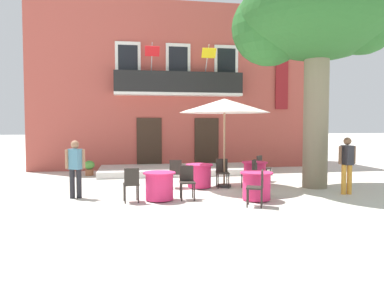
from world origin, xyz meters
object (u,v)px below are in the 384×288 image
object	(u,v)px
cafe_chair_near_tree_0	(222,171)
cafe_chair_middle_1	(258,185)
plane_tree	(315,19)
cafe_table_front	(159,186)
cafe_chair_middle_0	(259,177)
cafe_chair_far_side_0	(251,171)
pedestrian_near_entrance	(75,166)
cafe_chair_front_1	(131,182)
cafe_chair_near_tree_1	(176,172)
pedestrian_mid_plaza	(347,162)
cafe_chair_front_0	(187,180)
cafe_umbrella	(224,106)
ground_planter_left	(89,167)
cafe_table_near_tree	(199,176)
cafe_chair_far_side_1	(262,166)
cafe_table_middle	(256,186)
cafe_table_far_side	(255,173)

from	to	relation	value
cafe_chair_near_tree_0	cafe_chair_middle_1	distance (m)	2.88
plane_tree	cafe_table_front	xyz separation A→B (m)	(-5.02, -1.25, -4.95)
cafe_chair_middle_0	cafe_chair_far_side_0	bearing A→B (deg)	82.25
cafe_chair_far_side_0	cafe_chair_middle_0	bearing A→B (deg)	-97.75
cafe_chair_middle_1	pedestrian_near_entrance	bearing A→B (deg)	158.38
cafe_chair_front_1	cafe_chair_far_side_0	xyz separation A→B (m)	(3.77, 1.60, 0.00)
cafe_chair_near_tree_1	pedestrian_mid_plaza	world-z (taller)	pedestrian_mid_plaza
cafe_chair_near_tree_0	cafe_chair_front_0	world-z (taller)	same
cafe_umbrella	cafe_chair_front_1	bearing A→B (deg)	-147.40
cafe_chair_near_tree_1	ground_planter_left	world-z (taller)	cafe_chair_near_tree_1
cafe_table_near_tree	pedestrian_near_entrance	size ratio (longest dim) A/B	0.54
pedestrian_near_entrance	pedestrian_mid_plaza	distance (m)	7.71
cafe_chair_far_side_0	pedestrian_mid_plaza	bearing A→B (deg)	-31.60
cafe_chair_far_side_1	pedestrian_mid_plaza	world-z (taller)	pedestrian_mid_plaza
cafe_table_front	cafe_umbrella	bearing A→B (deg)	38.12
cafe_chair_front_0	cafe_table_middle	bearing A→B (deg)	-14.47
cafe_table_near_tree	cafe_table_front	world-z (taller)	same
cafe_chair_front_0	cafe_table_far_side	distance (m)	3.35
cafe_chair_middle_1	pedestrian_mid_plaza	world-z (taller)	pedestrian_mid_plaza
cafe_chair_far_side_0	ground_planter_left	distance (m)	6.57
cafe_table_near_tree	cafe_table_middle	world-z (taller)	same
ground_planter_left	cafe_chair_middle_1	bearing A→B (deg)	-53.53
cafe_table_far_side	pedestrian_mid_plaza	distance (m)	3.01
cafe_chair_near_tree_0	cafe_umbrella	xyz separation A→B (m)	(0.07, 0.01, 2.08)
cafe_chair_near_tree_0	cafe_table_middle	distance (m)	2.19
cafe_table_near_tree	cafe_table_front	xyz separation A→B (m)	(-1.41, -1.73, 0.00)
cafe_chair_front_1	ground_planter_left	size ratio (longest dim) A/B	1.54
plane_tree	cafe_chair_front_1	world-z (taller)	plane_tree
cafe_chair_front_0	cafe_table_near_tree	bearing A→B (deg)	68.56
cafe_chair_middle_1	cafe_chair_far_side_1	distance (m)	4.13
ground_planter_left	cafe_chair_near_tree_0	bearing A→B (deg)	-37.56
cafe_chair_front_0	pedestrian_mid_plaza	xyz separation A→B (m)	(4.68, -0.07, 0.41)
cafe_chair_far_side_0	pedestrian_near_entrance	distance (m)	5.35
cafe_table_middle	cafe_chair_far_side_0	size ratio (longest dim) A/B	0.95
plane_tree	cafe_umbrella	world-z (taller)	plane_tree
cafe_umbrella	ground_planter_left	bearing A→B (deg)	142.96
pedestrian_near_entrance	plane_tree	bearing A→B (deg)	4.46
plane_tree	cafe_chair_front_0	world-z (taller)	plane_tree
cafe_chair_far_side_0	ground_planter_left	bearing A→B (deg)	145.08
plane_tree	cafe_chair_near_tree_1	xyz separation A→B (m)	(-4.36, 0.53, -4.81)
cafe_chair_front_0	cafe_chair_front_1	xyz separation A→B (m)	(-1.49, -0.20, 0.00)
plane_tree	cafe_chair_middle_1	size ratio (longest dim) A/B	7.69
cafe_table_front	cafe_umbrella	xyz separation A→B (m)	(2.23, 1.75, 2.22)
cafe_table_middle	cafe_umbrella	size ratio (longest dim) A/B	0.30
cafe_table_front	cafe_chair_front_1	bearing A→B (deg)	-168.65
cafe_table_near_tree	cafe_table_front	bearing A→B (deg)	-129.23
ground_planter_left	plane_tree	bearing A→B (deg)	-28.27
cafe_table_far_side	ground_planter_left	distance (m)	6.53
cafe_chair_near_tree_1	pedestrian_mid_plaza	bearing A→B (deg)	-20.68
pedestrian_near_entrance	cafe_umbrella	bearing A→B (deg)	13.43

